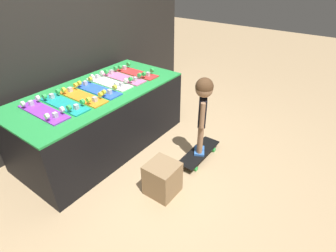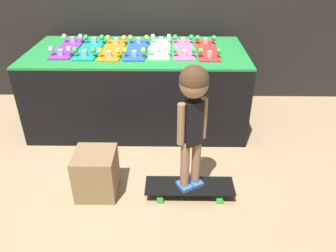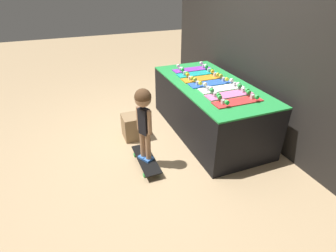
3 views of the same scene
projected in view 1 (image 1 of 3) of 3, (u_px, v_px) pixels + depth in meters
name	position (u px, v px, depth m)	size (l,w,h in m)	color
ground_plane	(142.00, 162.00, 3.09)	(16.00, 16.00, 0.00)	tan
back_wall	(51.00, 31.00, 3.03)	(4.89, 0.10, 2.64)	black
display_rack	(101.00, 119.00, 3.20)	(2.03, 0.98, 0.76)	black
skateboard_purple_on_rack	(43.00, 111.00, 2.55)	(0.19, 0.62, 0.09)	purple
skateboard_teal_on_rack	(64.00, 103.00, 2.69)	(0.19, 0.62, 0.09)	teal
skateboard_orange_on_rack	(82.00, 96.00, 2.83)	(0.19, 0.62, 0.09)	orange
skateboard_blue_on_rack	(97.00, 89.00, 2.98)	(0.19, 0.62, 0.09)	blue
skateboard_white_on_rack	(109.00, 82.00, 3.15)	(0.19, 0.62, 0.09)	white
skateboard_pink_on_rack	(123.00, 77.00, 3.29)	(0.19, 0.62, 0.09)	pink
skateboard_red_on_rack	(136.00, 72.00, 3.43)	(0.19, 0.62, 0.09)	red
skateboard_on_floor	(199.00, 153.00, 3.12)	(0.66, 0.21, 0.09)	black
child	(203.00, 103.00, 2.76)	(0.21, 0.19, 0.93)	#3870C6
storage_box	(162.00, 179.00, 2.61)	(0.30, 0.30, 0.35)	#8E704C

